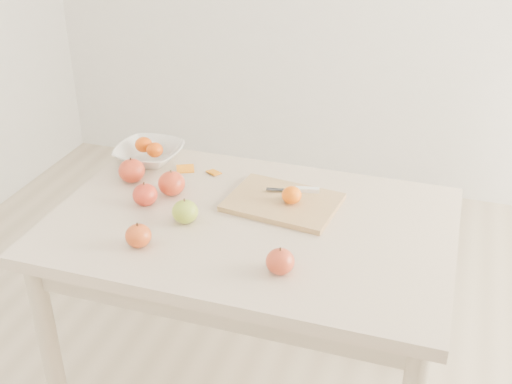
% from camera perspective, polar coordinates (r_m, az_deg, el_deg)
% --- Properties ---
extents(table, '(1.20, 0.80, 0.75)m').
position_cam_1_polar(table, '(1.98, -0.45, -4.94)').
color(table, beige).
rests_on(table, ground).
extents(cutting_board, '(0.36, 0.28, 0.02)m').
position_cam_1_polar(cutting_board, '(2.01, 2.40, -0.92)').
color(cutting_board, tan).
rests_on(cutting_board, table).
extents(board_tangerine, '(0.06, 0.06, 0.05)m').
position_cam_1_polar(board_tangerine, '(1.97, 3.18, -0.27)').
color(board_tangerine, '#E55408').
rests_on(board_tangerine, cutting_board).
extents(fruit_bowl, '(0.23, 0.23, 0.06)m').
position_cam_1_polar(fruit_bowl, '(2.30, -9.46, 3.37)').
color(fruit_bowl, silver).
rests_on(fruit_bowl, table).
extents(bowl_tangerine_near, '(0.06, 0.06, 0.05)m').
position_cam_1_polar(bowl_tangerine_near, '(2.31, -9.96, 4.17)').
color(bowl_tangerine_near, '#D35307').
rests_on(bowl_tangerine_near, fruit_bowl).
extents(bowl_tangerine_far, '(0.06, 0.06, 0.05)m').
position_cam_1_polar(bowl_tangerine_far, '(2.27, -9.00, 3.72)').
color(bowl_tangerine_far, '#D44707').
rests_on(bowl_tangerine_far, fruit_bowl).
extents(orange_peel_a, '(0.07, 0.07, 0.01)m').
position_cam_1_polar(orange_peel_a, '(2.23, -6.30, 1.96)').
color(orange_peel_a, orange).
rests_on(orange_peel_a, table).
extents(orange_peel_b, '(0.06, 0.05, 0.01)m').
position_cam_1_polar(orange_peel_b, '(2.20, -3.77, 1.70)').
color(orange_peel_b, orange).
rests_on(orange_peel_b, table).
extents(paring_knife, '(0.17, 0.06, 0.01)m').
position_cam_1_polar(paring_knife, '(2.05, 4.21, 0.21)').
color(paring_knife, white).
rests_on(paring_knife, cutting_board).
extents(apple_green, '(0.08, 0.08, 0.07)m').
position_cam_1_polar(apple_green, '(1.91, -6.33, -1.75)').
color(apple_green, '#669517').
rests_on(apple_green, table).
extents(apple_red_d, '(0.08, 0.08, 0.07)m').
position_cam_1_polar(apple_red_d, '(2.02, -9.83, -0.24)').
color(apple_red_d, maroon).
rests_on(apple_red_d, table).
extents(apple_red_c, '(0.07, 0.07, 0.07)m').
position_cam_1_polar(apple_red_c, '(1.82, -10.42, -3.84)').
color(apple_red_c, maroon).
rests_on(apple_red_c, table).
extents(apple_red_e, '(0.08, 0.08, 0.07)m').
position_cam_1_polar(apple_red_e, '(1.69, 2.16, -6.18)').
color(apple_red_e, maroon).
rests_on(apple_red_e, table).
extents(apple_red_a, '(0.09, 0.09, 0.08)m').
position_cam_1_polar(apple_red_a, '(2.17, -10.99, 1.87)').
color(apple_red_a, maroon).
rests_on(apple_red_a, table).
extents(apple_red_b, '(0.09, 0.09, 0.08)m').
position_cam_1_polar(apple_red_b, '(2.07, -7.52, 0.77)').
color(apple_red_b, maroon).
rests_on(apple_red_b, table).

